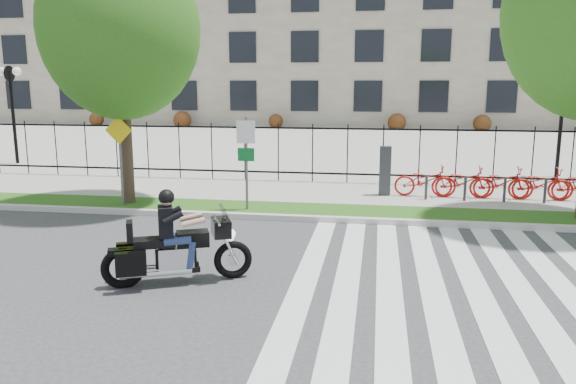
# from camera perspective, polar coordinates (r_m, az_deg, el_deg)

# --- Properties ---
(ground) EXTENTS (120.00, 120.00, 0.00)m
(ground) POSITION_cam_1_polar(r_m,az_deg,el_deg) (11.07, -9.49, -7.71)
(ground) COLOR #333335
(ground) RESTS_ON ground
(curb) EXTENTS (60.00, 0.20, 0.15)m
(curb) POSITION_cam_1_polar(r_m,az_deg,el_deg) (14.84, -4.46, -2.46)
(curb) COLOR beige
(curb) RESTS_ON ground
(grass_verge) EXTENTS (60.00, 1.50, 0.15)m
(grass_verge) POSITION_cam_1_polar(r_m,az_deg,el_deg) (15.64, -3.73, -1.74)
(grass_verge) COLOR #245A16
(grass_verge) RESTS_ON ground
(sidewalk) EXTENTS (60.00, 3.50, 0.15)m
(sidewalk) POSITION_cam_1_polar(r_m,az_deg,el_deg) (18.04, -1.96, -0.01)
(sidewalk) COLOR gray
(sidewalk) RESTS_ON ground
(plaza) EXTENTS (80.00, 34.00, 0.10)m
(plaza) POSITION_cam_1_polar(r_m,az_deg,el_deg) (35.26, 3.57, 5.35)
(plaza) COLOR gray
(plaza) RESTS_ON ground
(crosswalk_stripes) EXTENTS (5.70, 8.00, 0.01)m
(crosswalk_stripes) POSITION_cam_1_polar(r_m,az_deg,el_deg) (10.61, 16.36, -8.82)
(crosswalk_stripes) COLOR silver
(crosswalk_stripes) RESTS_ON ground
(iron_fence) EXTENTS (30.00, 0.06, 2.00)m
(iron_fence) POSITION_cam_1_polar(r_m,az_deg,el_deg) (19.57, -0.99, 4.05)
(iron_fence) COLOR black
(iron_fence) RESTS_ON sidewalk
(office_building) EXTENTS (60.00, 21.90, 20.15)m
(office_building) POSITION_cam_1_polar(r_m,az_deg,el_deg) (55.31, 5.85, 17.67)
(office_building) COLOR gray
(office_building) RESTS_ON ground
(lamp_post_left) EXTENTS (1.06, 0.70, 4.25)m
(lamp_post_left) POSITION_cam_1_polar(r_m,az_deg,el_deg) (26.81, -26.33, 9.22)
(lamp_post_left) COLOR black
(lamp_post_left) RESTS_ON ground
(lamp_post_right) EXTENTS (1.06, 0.70, 4.25)m
(lamp_post_right) POSITION_cam_1_polar(r_m,az_deg,el_deg) (22.88, 26.22, 9.11)
(lamp_post_right) COLOR black
(lamp_post_right) RESTS_ON ground
(street_tree_1) EXTENTS (4.33, 4.33, 7.34)m
(street_tree_1) POSITION_cam_1_polar(r_m,az_deg,el_deg) (16.51, -16.68, 15.65)
(street_tree_1) COLOR #39281F
(street_tree_1) RESTS_ON grass_verge
(bike_share_station) EXTENTS (7.78, 0.86, 1.50)m
(bike_share_station) POSITION_cam_1_polar(r_m,az_deg,el_deg) (17.83, 22.34, 0.86)
(bike_share_station) COLOR #2D2D33
(bike_share_station) RESTS_ON sidewalk
(sign_pole_regulatory) EXTENTS (0.50, 0.09, 2.50)m
(sign_pole_regulatory) POSITION_cam_1_polar(r_m,az_deg,el_deg) (15.01, -4.28, 4.16)
(sign_pole_regulatory) COLOR #59595B
(sign_pole_regulatory) RESTS_ON grass_verge
(sign_pole_warning) EXTENTS (0.78, 0.09, 2.49)m
(sign_pole_warning) POSITION_cam_1_polar(r_m,az_deg,el_deg) (16.22, -16.71, 4.25)
(sign_pole_warning) COLOR #59595B
(sign_pole_warning) RESTS_ON grass_verge
(motorcycle_rider) EXTENTS (2.50, 1.41, 2.06)m
(motorcycle_rider) POSITION_cam_1_polar(r_m,az_deg,el_deg) (10.19, -11.21, -5.38)
(motorcycle_rider) COLOR black
(motorcycle_rider) RESTS_ON ground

